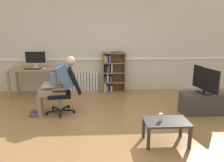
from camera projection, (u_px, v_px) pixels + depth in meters
The scene contains 14 objects.
ground_plane at pixel (106, 130), 3.98m from camera, with size 18.00×18.00×0.00m, color olive.
back_wall at pixel (103, 44), 6.23m from camera, with size 12.00×0.13×2.70m.
computer_desk at pixel (35, 72), 5.81m from camera, with size 1.25×0.67×0.76m.
imac_monitor at pixel (36, 58), 5.80m from camera, with size 0.57×0.14×0.45m.
keyboard at pixel (32, 69), 5.65m from camera, with size 0.41×0.12×0.02m, color black.
computer_mouse at pixel (45, 68), 5.68m from camera, with size 0.06×0.10×0.03m, color white.
bookshelf at pixel (112, 72), 6.22m from camera, with size 0.64×0.29×1.17m.
radiator at pixel (84, 82), 6.35m from camera, with size 0.81×0.08×0.55m.
office_chair at pixel (66, 89), 4.68m from camera, with size 0.78×0.63×0.98m.
person_seated at pixel (58, 84), 4.61m from camera, with size 1.00×0.45×1.22m.
tv_stand at pixel (203, 103), 4.70m from camera, with size 0.94×0.38×0.45m.
tv_screen at pixel (205, 80), 4.58m from camera, with size 0.26×0.78×0.55m.
coffee_table at pixel (166, 124), 3.46m from camera, with size 0.69×0.44×0.38m.
drinking_glass at pixel (161, 117), 3.42m from camera, with size 0.06×0.06×0.13m, color silver.
Camera 1 is at (-0.09, -3.66, 1.81)m, focal length 35.29 mm.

